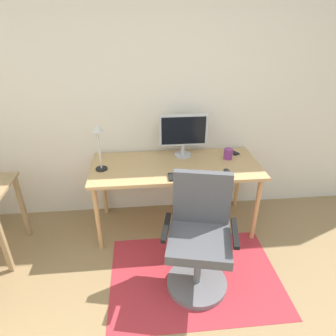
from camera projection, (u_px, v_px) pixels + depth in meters
wall_back at (185, 96)px, 2.97m from camera, size 6.00×0.10×2.60m
area_rug at (194, 275)px, 2.56m from camera, size 1.45×1.02×0.01m
desk at (176, 171)px, 2.88m from camera, size 1.64×0.70×0.73m
monitor at (183, 132)px, 2.92m from camera, size 0.48×0.18×0.44m
keyboard at (192, 176)px, 2.64m from camera, size 0.43×0.13×0.02m
computer_mouse at (227, 171)px, 2.69m from camera, size 0.06×0.10×0.03m
coffee_cup at (228, 154)px, 2.95m from camera, size 0.09×0.09×0.11m
cell_phone at (233, 152)px, 3.10m from camera, size 0.13×0.16×0.01m
desk_lamp at (98, 138)px, 2.62m from camera, size 0.11×0.11×0.44m
office_chair at (199, 242)px, 2.33m from camera, size 0.62×0.57×0.98m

